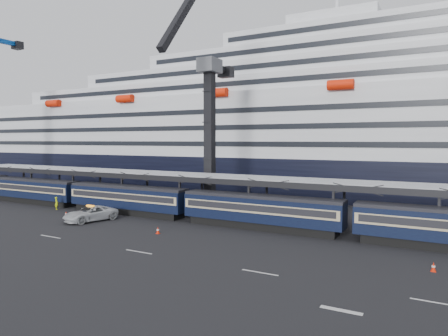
# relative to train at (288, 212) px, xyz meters

# --- Properties ---
(ground) EXTENTS (260.00, 260.00, 0.00)m
(ground) POSITION_rel_train_xyz_m (4.65, -10.00, -2.20)
(ground) COLOR black
(ground) RESTS_ON ground
(lane_markings) EXTENTS (111.00, 4.27, 0.02)m
(lane_markings) POSITION_rel_train_xyz_m (12.80, -15.23, -2.19)
(lane_markings) COLOR beige
(lane_markings) RESTS_ON ground
(train) EXTENTS (133.05, 3.00, 4.05)m
(train) POSITION_rel_train_xyz_m (0.00, 0.00, 0.00)
(train) COLOR black
(train) RESTS_ON ground
(canopy) EXTENTS (130.00, 6.25, 5.53)m
(canopy) POSITION_rel_train_xyz_m (4.65, 4.00, 3.05)
(canopy) COLOR #9C9FA5
(canopy) RESTS_ON ground
(cruise_ship) EXTENTS (214.09, 28.84, 34.00)m
(cruise_ship) POSITION_rel_train_xyz_m (3.57, 35.99, 10.14)
(cruise_ship) COLOR black
(cruise_ship) RESTS_ON ground
(crane_dark_near) EXTENTS (4.50, 17.75, 35.08)m
(crane_dark_near) POSITION_rel_train_xyz_m (-15.35, 8.59, 9.73)
(crane_dark_near) COLOR #4D5055
(crane_dark_near) RESTS_ON ground
(pickup_truck) EXTENTS (4.75, 7.25, 1.85)m
(pickup_truck) POSITION_rel_train_xyz_m (-23.99, -6.04, -1.27)
(pickup_truck) COLOR #B7BBBF
(pickup_truck) RESTS_ON ground
(worker) EXTENTS (0.82, 0.70, 1.90)m
(worker) POSITION_rel_train_xyz_m (-34.68, -2.50, -1.25)
(worker) COLOR #C1D90B
(worker) RESTS_ON ground
(traffic_cone_b) EXTENTS (0.36, 0.36, 0.71)m
(traffic_cone_b) POSITION_rel_train_xyz_m (-29.12, -5.49, -1.85)
(traffic_cone_b) COLOR red
(traffic_cone_b) RESTS_ON ground
(traffic_cone_c) EXTENTS (0.39, 0.39, 0.79)m
(traffic_cone_c) POSITION_rel_train_xyz_m (-12.26, -7.46, -1.81)
(traffic_cone_c) COLOR red
(traffic_cone_c) RESTS_ON ground
(traffic_cone_d) EXTENTS (0.38, 0.38, 0.76)m
(traffic_cone_d) POSITION_rel_train_xyz_m (14.40, -7.35, -1.82)
(traffic_cone_d) COLOR red
(traffic_cone_d) RESTS_ON ground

